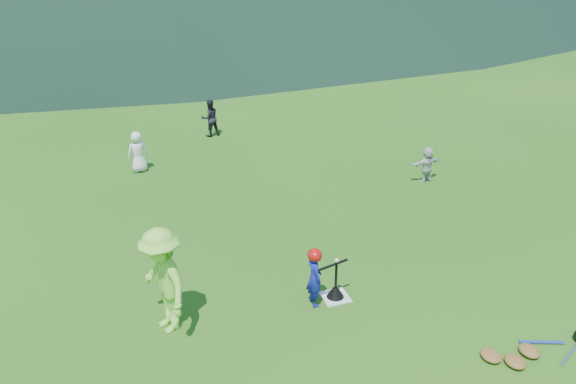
# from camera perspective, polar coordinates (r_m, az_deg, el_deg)

# --- Properties ---
(ground) EXTENTS (120.00, 120.00, 0.00)m
(ground) POSITION_cam_1_polar(r_m,az_deg,el_deg) (9.79, 4.81, -10.62)
(ground) COLOR #205413
(ground) RESTS_ON ground
(home_plate) EXTENTS (0.45, 0.45, 0.02)m
(home_plate) POSITION_cam_1_polar(r_m,az_deg,el_deg) (9.78, 4.82, -10.58)
(home_plate) COLOR silver
(home_plate) RESTS_ON ground
(baseball) EXTENTS (0.08, 0.08, 0.08)m
(baseball) POSITION_cam_1_polar(r_m,az_deg,el_deg) (9.38, 4.97, -6.94)
(baseball) COLOR white
(baseball) RESTS_ON batting_tee
(batter_child) EXTENTS (0.25, 0.38, 1.02)m
(batter_child) POSITION_cam_1_polar(r_m,az_deg,el_deg) (9.34, 2.68, -8.69)
(batter_child) COLOR #151D94
(batter_child) RESTS_ON ground
(adult_coach) EXTENTS (0.97, 1.27, 1.75)m
(adult_coach) POSITION_cam_1_polar(r_m,az_deg,el_deg) (8.80, -12.59, -8.80)
(adult_coach) COLOR #8DE844
(adult_coach) RESTS_ON ground
(fielder_a) EXTENTS (0.58, 0.43, 1.08)m
(fielder_a) POSITION_cam_1_polar(r_m,az_deg,el_deg) (15.04, -15.02, 3.96)
(fielder_a) COLOR white
(fielder_a) RESTS_ON ground
(fielder_b) EXTENTS (0.63, 0.53, 1.15)m
(fielder_b) POSITION_cam_1_polar(r_m,az_deg,el_deg) (17.38, -7.94, 7.46)
(fielder_b) COLOR black
(fielder_b) RESTS_ON ground
(fielder_d) EXTENTS (0.87, 0.39, 0.91)m
(fielder_d) POSITION_cam_1_polar(r_m,az_deg,el_deg) (14.35, 13.94, 2.72)
(fielder_d) COLOR silver
(fielder_d) RESTS_ON ground
(batting_tee) EXTENTS (0.30, 0.30, 0.68)m
(batting_tee) POSITION_cam_1_polar(r_m,az_deg,el_deg) (9.71, 4.84, -10.00)
(batting_tee) COLOR black
(batting_tee) RESTS_ON home_plate
(batter_gear) EXTENTS (0.73, 0.26, 0.38)m
(batter_gear) POSITION_cam_1_polar(r_m,az_deg,el_deg) (9.12, 2.88, -6.51)
(batter_gear) COLOR #B00F0B
(batter_gear) RESTS_ON ground
(equipment_pile) EXTENTS (1.80, 0.68, 0.19)m
(equipment_pile) POSITION_cam_1_polar(r_m,az_deg,el_deg) (9.29, 23.37, -14.63)
(equipment_pile) COLOR olive
(equipment_pile) RESTS_ON ground
(outfield_fence) EXTENTS (70.07, 0.08, 1.33)m
(outfield_fence) POSITION_cam_1_polar(r_m,az_deg,el_deg) (35.77, -13.86, 16.02)
(outfield_fence) COLOR gray
(outfield_fence) RESTS_ON ground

